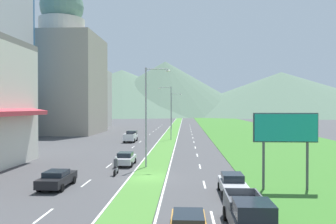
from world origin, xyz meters
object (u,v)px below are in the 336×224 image
Objects in this scene: car_4 at (57,179)px; pickup_truck_1 at (249,214)px; pickup_truck_0 at (131,137)px; motorcycle_rider at (116,167)px; street_lamp_mid at (170,110)px; billboard_roadside at (286,132)px; street_lamp_near at (148,111)px; car_2 at (126,159)px; street_lamp_far at (173,109)px; car_3 at (233,184)px.

car_4 is 0.85× the size of pickup_truck_1.
motorcycle_rider is (3.67, -31.42, -0.24)m from pickup_truck_0.
street_lamp_mid reaches higher than billboard_roadside.
street_lamp_near is 6.17m from car_2.
street_lamp_far is 81.79m from pickup_truck_1.
pickup_truck_1 is 2.70× the size of motorcycle_rider.
street_lamp_near reaches higher than street_lamp_mid.
street_lamp_mid reaches higher than pickup_truck_1.
car_2 is at bearing -96.90° from street_lamp_mid.
billboard_roadside reaches higher than car_2.
street_lamp_far reaches higher than car_2.
street_lamp_far is 1.97× the size of pickup_truck_1.
pickup_truck_1 is at bearing -116.38° from billboard_roadside.
billboard_roadside is at bearing -109.63° from motorcycle_rider.
pickup_truck_0 reaches higher than car_2.
car_4 is at bearing -95.35° from street_lamp_far.
car_3 reaches higher than car_4.
car_2 is 22.41m from pickup_truck_1.
car_2 is 5.47m from motorcycle_rider.
pickup_truck_1 is (13.70, -45.98, 0.00)m from pickup_truck_0.
street_lamp_near reaches higher than car_4.
motorcycle_rider is at bearing -95.79° from street_lamp_mid.
car_4 is at bearing -124.04° from street_lamp_near.
billboard_roadside is 3.07× the size of motorcycle_rider.
car_2 is 16.06m from car_3.
billboard_roadside is 16.04m from motorcycle_rider.
car_2 is at bearing 155.86° from street_lamp_near.
street_lamp_far is at bearing -2.55° from motorcycle_rider.
street_lamp_near is at bearing -91.66° from street_lamp_mid.
car_3 is 0.81× the size of pickup_truck_0.
street_lamp_far is at bearing -5.35° from car_4.
street_lamp_near is 14.47m from car_3.
street_lamp_near is 1.78× the size of billboard_roadside.
motorcycle_rider reaches higher than car_2.
car_4 is at bearing -123.84° from pickup_truck_1.
car_2 is at bearing -19.10° from car_4.
car_2 is at bearing 143.95° from billboard_roadside.
car_3 is 2.18× the size of motorcycle_rider.
street_lamp_mid is 36.05m from motorcycle_rider.
street_lamp_mid is (0.91, 31.23, -0.10)m from street_lamp_near.
car_3 is 40.73m from pickup_truck_0.
street_lamp_mid is 41.79m from car_4.
car_3 is at bearing -140.07° from car_2.
pickup_truck_1 reaches higher than car_3.
street_lamp_mid is at bearing -88.87° from street_lamp_far.
street_lamp_mid is at bearing 105.20° from billboard_roadside.
street_lamp_far is at bearing -10.65° from pickup_truck_0.
billboard_roadside is at bearing -126.05° from car_2.
car_3 is (-4.38, -1.62, -3.85)m from billboard_roadside.
street_lamp_near is at bearing -34.04° from car_4.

